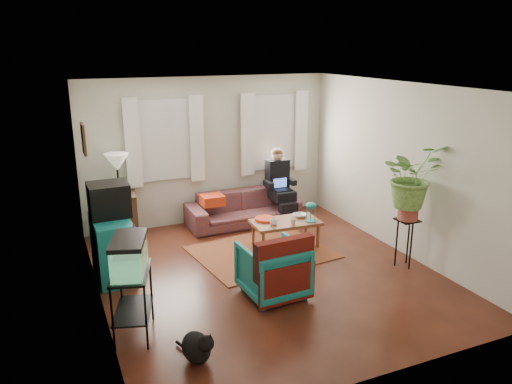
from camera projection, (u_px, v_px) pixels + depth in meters
name	position (u px, v px, depth m)	size (l,w,h in m)	color
floor	(267.00, 274.00, 7.06)	(4.50, 5.00, 0.01)	#4F2B14
ceiling	(269.00, 87.00, 6.32)	(4.50, 5.00, 0.01)	white
wall_back	(209.00, 151.00, 8.89)	(4.50, 0.01, 2.60)	silver
wall_front	(384.00, 255.00, 4.49)	(4.50, 0.01, 2.60)	silver
wall_left	(93.00, 206.00, 5.83)	(0.01, 5.00, 2.60)	silver
wall_right	(403.00, 169.00, 7.55)	(0.01, 5.00, 2.60)	silver
window_left	(164.00, 140.00, 8.49)	(1.08, 0.04, 1.38)	white
window_right	(273.00, 132.00, 9.28)	(1.08, 0.04, 1.38)	white
curtains_left	(166.00, 141.00, 8.42)	(1.36, 0.06, 1.50)	white
curtains_right	(275.00, 133.00, 9.21)	(1.36, 0.06, 1.50)	white
picture_frame	(84.00, 139.00, 6.41)	(0.04, 0.32, 0.40)	#3D2616
area_rug	(262.00, 252.00, 7.78)	(2.00, 1.60, 0.01)	brown
sofa	(243.00, 203.00, 8.93)	(2.00, 0.79, 0.78)	brown
seated_person	(279.00, 188.00, 9.15)	(0.50, 0.62, 1.19)	black
side_table	(121.00, 216.00, 8.30)	(0.52, 0.52, 0.76)	#3D2B17
table_lamp	(118.00, 175.00, 8.10)	(0.39, 0.39, 0.69)	white
dresser	(112.00, 247.00, 6.88)	(0.48, 0.96, 0.86)	#125771
crt_tv	(109.00, 200.00, 6.78)	(0.53, 0.48, 0.46)	black
aquarium_stand	(133.00, 304.00, 5.47)	(0.38, 0.68, 0.76)	black
aquarium	(129.00, 255.00, 5.31)	(0.34, 0.62, 0.40)	#7FD899
black_cat	(196.00, 344.00, 5.07)	(0.29, 0.44, 0.37)	black
armchair	(273.00, 267.00, 6.37)	(0.76, 0.71, 0.78)	#105C64
serape_throw	(285.00, 264.00, 6.07)	(0.78, 0.18, 0.64)	#9E0A0A
coffee_table	(285.00, 234.00, 7.94)	(1.06, 0.58, 0.44)	brown
cup_a	(274.00, 222.00, 7.69)	(0.12, 0.12, 0.09)	white
cup_b	(293.00, 221.00, 7.72)	(0.10, 0.10, 0.09)	beige
bowl	(300.00, 215.00, 8.05)	(0.21, 0.21, 0.05)	white
snack_tray	(265.00, 219.00, 7.90)	(0.33, 0.33, 0.04)	#B21414
birdcage	(311.00, 212.00, 7.82)	(0.17, 0.17, 0.31)	#115B6B
plant_stand	(405.00, 243.00, 7.21)	(0.31, 0.31, 0.72)	black
potted_plant	(410.00, 186.00, 6.96)	(0.83, 0.71, 0.92)	#599947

